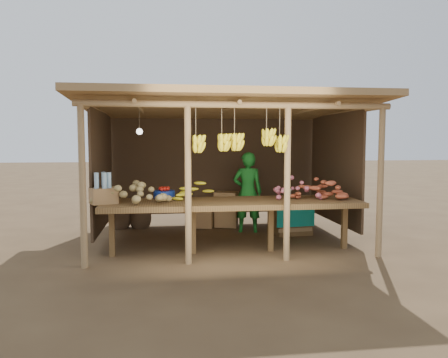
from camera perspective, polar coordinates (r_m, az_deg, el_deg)
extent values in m
plane|color=brown|center=(7.72, 0.00, -7.79)|extent=(60.00, 60.00, 0.00)
cylinder|color=#9A784F|center=(6.09, -17.98, -0.95)|extent=(0.09, 0.09, 2.20)
cylinder|color=#9A784F|center=(6.75, 19.76, -0.45)|extent=(0.09, 0.09, 2.20)
cylinder|color=#9A784F|center=(9.05, -14.61, 0.97)|extent=(0.09, 0.09, 2.20)
cylinder|color=#9A784F|center=(9.50, 11.41, 1.21)|extent=(0.09, 0.09, 2.20)
cylinder|color=#9A784F|center=(6.00, -4.71, -0.81)|extent=(0.09, 0.09, 2.20)
cylinder|color=#9A784F|center=(6.23, 8.25, -0.64)|extent=(0.09, 0.09, 2.20)
cylinder|color=#9A784F|center=(6.07, 1.92, 9.66)|extent=(4.40, 0.09, 0.09)
cylinder|color=#9A784F|center=(9.03, -1.29, 8.10)|extent=(4.40, 0.09, 0.09)
cube|color=#A57D4D|center=(7.55, 0.00, 9.41)|extent=(4.70, 3.50, 0.28)
cube|color=#43301F|center=(9.01, -1.26, 1.81)|extent=(4.20, 0.04, 1.98)
cube|color=#43301F|center=(7.75, -15.63, 1.13)|extent=(0.04, 2.40, 1.98)
cube|color=#43301F|center=(8.28, 14.24, 1.39)|extent=(0.04, 2.40, 1.98)
cube|color=brown|center=(6.66, 1.10, -3.18)|extent=(3.90, 1.05, 0.08)
cube|color=brown|center=(6.70, -14.43, -6.76)|extent=(0.08, 0.08, 0.72)
cube|color=brown|center=(6.66, -4.05, -6.68)|extent=(0.08, 0.08, 0.72)
cube|color=brown|center=(6.84, 6.09, -6.39)|extent=(0.08, 0.08, 0.72)
cube|color=brown|center=(7.22, 15.44, -5.94)|extent=(0.08, 0.08, 0.72)
cylinder|color=navy|center=(7.02, -7.82, -1.99)|extent=(0.34, 0.34, 0.12)
cube|color=olive|center=(6.56, -15.46, -2.12)|extent=(0.44, 0.40, 0.23)
imported|color=#176920|center=(8.17, 3.10, -1.74)|extent=(0.60, 0.44, 1.50)
cube|color=brown|center=(8.19, 8.74, -4.98)|extent=(0.70, 0.61, 0.59)
cube|color=#0B8277|center=(8.14, 8.77, -2.71)|extent=(0.77, 0.69, 0.06)
cube|color=olive|center=(8.67, 0.32, -5.11)|extent=(0.52, 0.47, 0.35)
cube|color=olive|center=(8.61, 0.33, -2.84)|extent=(0.52, 0.47, 0.35)
cube|color=olive|center=(8.61, -2.82, -5.17)|extent=(0.52, 0.47, 0.35)
ellipsoid|color=#43301F|center=(8.79, -13.44, -4.68)|extent=(0.43, 0.43, 0.58)
ellipsoid|color=#43301F|center=(8.76, -10.88, -4.67)|extent=(0.43, 0.43, 0.58)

